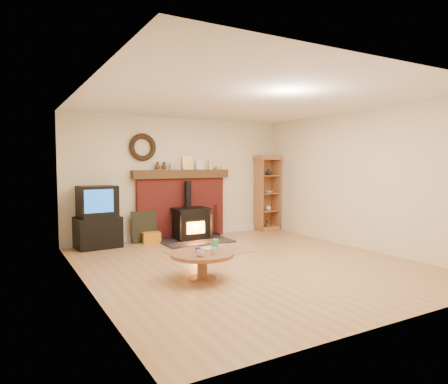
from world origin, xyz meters
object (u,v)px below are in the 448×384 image
wood_stove (192,225)px  coffee_table (202,258)px  tv_unit (98,218)px  curio_cabinet (267,193)px

wood_stove → coffee_table: 2.91m
wood_stove → tv_unit: (-1.88, 0.20, 0.24)m
tv_unit → coffee_table: 3.02m
tv_unit → coffee_table: bearing=-74.6°
wood_stove → curio_cabinet: 2.23m
tv_unit → coffee_table: tv_unit is taller
wood_stove → tv_unit: wood_stove is taller
tv_unit → curio_cabinet: size_ratio=0.66×
tv_unit → curio_cabinet: bearing=1.2°
wood_stove → curio_cabinet: size_ratio=0.78×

